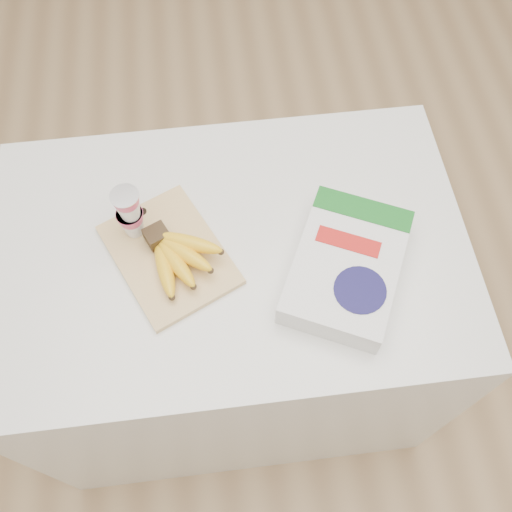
{
  "coord_description": "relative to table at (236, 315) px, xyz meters",
  "views": [
    {
      "loc": [
        -0.02,
        -0.62,
        1.88
      ],
      "look_at": [
        0.05,
        -0.05,
        0.83
      ],
      "focal_mm": 40.0,
      "sensor_mm": 36.0,
      "label": 1
    }
  ],
  "objects": [
    {
      "name": "room",
      "position": [
        0.0,
        0.0,
        0.95
      ],
      "size": [
        4.0,
        4.0,
        4.0
      ],
      "color": "tan",
      "rests_on": "ground"
    },
    {
      "name": "table",
      "position": [
        0.0,
        0.0,
        0.0
      ],
      "size": [
        1.05,
        0.7,
        0.79
      ],
      "primitive_type": "cube",
      "color": "white",
      "rests_on": "ground"
    },
    {
      "name": "cutting_board",
      "position": [
        -0.13,
        -0.01,
        0.4
      ],
      "size": [
        0.32,
        0.35,
        0.01
      ],
      "primitive_type": "cube",
      "rotation": [
        0.0,
        0.0,
        0.44
      ],
      "color": "#E1CB7B",
      "rests_on": "table"
    },
    {
      "name": "bananas",
      "position": [
        -0.11,
        -0.03,
        0.43
      ],
      "size": [
        0.18,
        0.18,
        0.06
      ],
      "color": "#382816",
      "rests_on": "cutting_board"
    },
    {
      "name": "yogurt_stack",
      "position": [
        -0.2,
        0.05,
        0.48
      ],
      "size": [
        0.06,
        0.06,
        0.14
      ],
      "color": "white",
      "rests_on": "cutting_board"
    },
    {
      "name": "cereal_box",
      "position": [
        0.24,
        -0.1,
        0.43
      ],
      "size": [
        0.33,
        0.37,
        0.07
      ],
      "rotation": [
        0.0,
        0.0,
        -0.45
      ],
      "color": "white",
      "rests_on": "table"
    }
  ]
}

